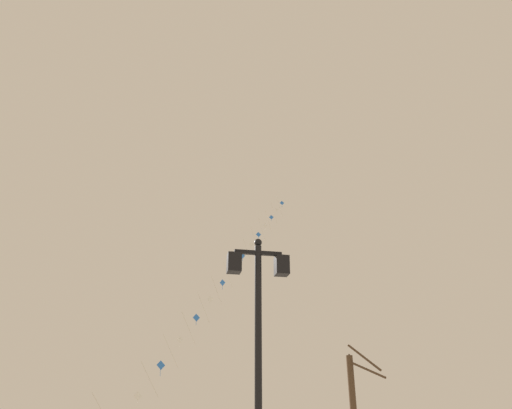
# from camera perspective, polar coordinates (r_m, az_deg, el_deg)

# --- Properties ---
(twin_lantern_lamp_post) EXTENTS (1.28, 0.28, 5.29)m
(twin_lantern_lamp_post) POSITION_cam_1_polar(r_m,az_deg,el_deg) (9.59, 0.27, -13.48)
(twin_lantern_lamp_post) COLOR black
(twin_lantern_lamp_post) RESTS_ON ground_plane
(kite_train) EXTENTS (12.81, 20.53, 20.81)m
(kite_train) POSITION_cam_1_polar(r_m,az_deg,el_deg) (31.64, -2.88, -7.84)
(kite_train) COLOR brown
(kite_train) RESTS_ON ground_plane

